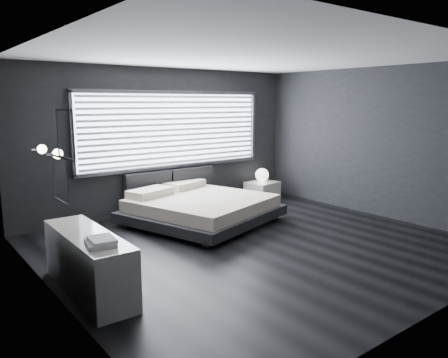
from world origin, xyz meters
TOP-DOWN VIEW (x-y plane):
  - room at (0.00, 0.00)m, footprint 6.04×6.00m
  - window at (0.20, 2.70)m, footprint 4.14×0.09m
  - headboard at (0.04, 2.64)m, footprint 1.96×0.16m
  - sconce_near at (-2.88, 0.05)m, footprint 0.18×0.11m
  - sconce_far at (-2.88, 0.65)m, footprint 0.18×0.11m
  - wall_art_upper at (-2.98, -0.55)m, footprint 0.01×0.48m
  - wall_art_lower at (-2.98, -0.30)m, footprint 0.01×0.48m
  - bed at (0.03, 1.59)m, footprint 2.86×2.79m
  - nightstand at (2.21, 2.32)m, footprint 0.75×0.66m
  - orb_lamp at (2.24, 2.37)m, footprint 0.30×0.30m
  - dresser at (-2.65, -0.06)m, footprint 0.51×1.74m
  - book_stack at (-2.68, -0.54)m, footprint 0.35×0.42m

SIDE VIEW (x-z plane):
  - nightstand at x=2.21m, z-range 0.00..0.39m
  - bed at x=0.03m, z-range -0.02..0.58m
  - dresser at x=-2.65m, z-range 0.00..0.69m
  - orb_lamp at x=2.24m, z-range 0.39..0.69m
  - headboard at x=0.04m, z-range 0.31..0.83m
  - book_stack at x=-2.68m, z-range 0.69..0.77m
  - wall_art_lower at x=-2.98m, z-range 1.14..1.62m
  - room at x=0.00m, z-range 0.00..2.80m
  - sconce_near at x=-2.88m, z-range 1.55..1.66m
  - sconce_far at x=-2.88m, z-range 1.55..1.66m
  - window at x=0.20m, z-range 0.85..2.37m
  - wall_art_upper at x=-2.98m, z-range 1.61..2.09m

